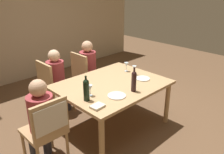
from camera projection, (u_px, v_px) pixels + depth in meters
ground_plane at (112, 125)px, 3.68m from camera, size 10.00×10.00×0.00m
rear_room_partition at (21, 19)px, 5.02m from camera, size 6.40×0.12×2.70m
dining_table at (112, 88)px, 3.44m from camera, size 1.51×1.20×0.72m
chair_far_left at (52, 84)px, 3.85m from camera, size 0.44×0.44×0.92m
chair_left_end at (48, 125)px, 2.64m from camera, size 0.44×0.46×0.92m
chair_far_right at (85, 73)px, 4.29m from camera, size 0.44×0.44×0.92m
person_woman_host at (57, 76)px, 3.88m from camera, size 0.33×0.29×1.09m
person_man_bearded at (41, 116)px, 2.72m from camera, size 0.30×0.34×1.11m
person_man_guest at (89, 66)px, 4.32m from camera, size 0.35×0.30×1.12m
wine_bottle_tall_green at (134, 81)px, 3.12m from camera, size 0.07×0.07×0.34m
wine_bottle_dark_red at (86, 89)px, 2.87m from camera, size 0.08×0.08×0.33m
wine_glass_near_left at (90, 88)px, 3.01m from camera, size 0.07×0.07×0.15m
wine_glass_centre at (126, 65)px, 3.83m from camera, size 0.07×0.07×0.15m
wine_glass_near_right at (134, 68)px, 3.69m from camera, size 0.07×0.07×0.15m
dinner_plate_host at (143, 79)px, 3.56m from camera, size 0.22×0.22×0.01m
dinner_plate_guest_left at (117, 96)px, 3.03m from camera, size 0.24×0.24×0.01m
folded_napkin at (98, 106)px, 2.75m from camera, size 0.17×0.13×0.03m
handbag at (103, 87)px, 4.73m from camera, size 0.13×0.28×0.22m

